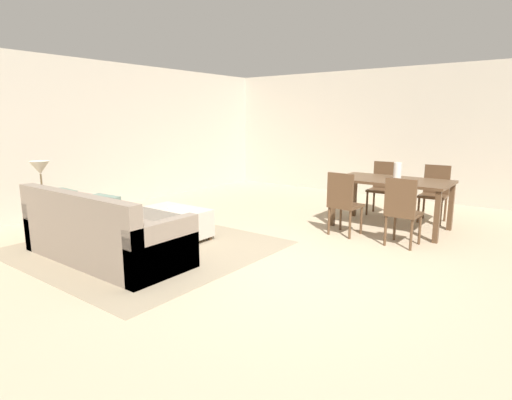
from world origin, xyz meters
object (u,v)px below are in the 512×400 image
Objects in this scene: couch at (102,236)px; ottoman_table at (178,221)px; table_lamp at (40,169)px; dining_chair_far_left at (382,185)px; dining_chair_near_left at (343,200)px; side_table at (44,207)px; dining_chair_near_right at (402,208)px; dining_chair_far_right at (435,190)px; book_on_ottoman at (179,208)px; dining_table at (392,185)px; vase_centerpiece at (397,171)px.

couch is 2.30× the size of ottoman_table.
table_lamp reaches higher than dining_chair_far_left.
dining_chair_near_left is 1.71m from dining_chair_far_left.
dining_chair_near_right is (4.10, 2.64, 0.07)m from side_table.
couch is at bearing -124.69° from dining_chair_near_left.
couch is 5.13m from dining_chair_far_right.
book_on_ottoman is at bearing -127.97° from dining_chair_far_right.
dining_chair_near_right is 1.95m from dining_chair_far_left.
dining_chair_far_right is at bearing 58.59° from couch.
dining_chair_near_right is at bearing 30.94° from book_on_ottoman.
table_lamp reaches higher than ottoman_table.
dining_table is 6.59× the size of vase_centerpiece.
dining_chair_near_right is 2.99m from book_on_ottoman.
dining_chair_near_left is (3.26, 2.66, 0.07)m from side_table.
vase_centerpiece is at bearing 32.85° from dining_table.
ottoman_table is at bearing -118.57° from dining_chair_far_left.
dining_chair_near_right is (0.84, -0.02, 0.00)m from dining_chair_near_left.
dining_chair_far_right is 3.63× the size of vase_centerpiece.
dining_chair_near_left is at bearing 178.53° from dining_chair_near_right.
couch is at bearing -135.44° from dining_chair_near_right.
dining_chair_far_left is at bearing 179.46° from dining_chair_far_right.
dining_chair_near_right reaches higher than book_on_ottoman.
dining_chair_far_right is (-0.02, 1.72, 0.00)m from dining_chair_near_right.
dining_chair_near_left and dining_chair_far_left have the same top height.
dining_chair_near_left is at bearing 39.85° from ottoman_table.
couch is 3.87× the size of side_table.
vase_centerpiece is (0.46, 0.88, 0.37)m from dining_chair_near_left.
ottoman_table is at bearing -133.46° from vase_centerpiece.
vase_centerpiece is (2.26, 2.39, 0.64)m from ottoman_table.
dining_table is at bearing 43.73° from side_table.
dining_table is 0.99m from dining_chair_far_left.
dining_chair_near_left is at bearing -88.20° from dining_chair_far_left.
dining_table is at bearing 46.83° from ottoman_table.
book_on_ottoman is (0.08, -0.06, 0.20)m from ottoman_table.
couch is 4.28m from vase_centerpiece.
dining_chair_near_left is at bearing 39.18° from table_lamp.
table_lamp is at bearing -126.29° from dining_chair_far_left.
dining_chair_far_right is (0.82, 1.70, 0.00)m from dining_chair_near_left.
dining_chair_near_left and dining_chair_far_right have the same top height.
ottoman_table is at bearing -140.15° from dining_chair_near_left.
vase_centerpiece is (-0.38, 0.90, 0.37)m from dining_chair_near_right.
dining_chair_far_left and dining_chair_far_right have the same top height.
dining_chair_near_right is at bearing 32.71° from table_lamp.
table_lamp is 5.14m from vase_centerpiece.
vase_centerpiece reaches higher than book_on_ottoman.
dining_table is (3.66, 3.50, 0.22)m from side_table.
side_table is 2.21× the size of book_on_ottoman.
book_on_ottoman is at bearing 35.52° from side_table.
dining_chair_far_left is (-0.05, 1.71, 0.00)m from dining_chair_near_left.
book_on_ottoman is at bearing 35.52° from table_lamp.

